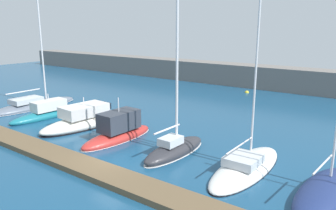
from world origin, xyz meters
The scene contains 11 objects.
ground_plane centered at (0.00, 0.00, 0.00)m, with size 120.00×120.00×0.00m, color navy.
dock_pier centered at (0.00, -1.84, 0.18)m, with size 43.45×2.02×0.37m, color brown.
breakwater_seawall centered at (0.00, 31.77, 1.56)m, with size 108.00×3.90×3.13m, color slate.
sailboat_slate_nearest centered at (-17.64, 5.41, 0.36)m, with size 2.82×10.15×20.05m.
motorboat_teal_second centered at (-12.96, 3.67, 0.49)m, with size 1.99×6.84×2.61m.
motorboat_ivory_third centered at (-7.79, 4.55, 0.51)m, with size 3.75×9.60×2.94m.
motorboat_red_fourth centered at (-2.85, 3.45, 0.62)m, with size 2.31×7.01×3.74m.
sailboat_charcoal_fifth centered at (2.48, 3.57, 0.41)m, with size 2.03×6.29×11.53m.
sailboat_white_sixth centered at (7.58, 4.05, 0.26)m, with size 2.70×8.44×18.12m.
sailboat_navy_seventh centered at (12.23, 3.37, 0.35)m, with size 2.76×7.20×15.77m.
mooring_buoy_yellow centered at (-2.18, 26.90, 0.00)m, with size 0.55×0.55×0.55m, color yellow.
Camera 1 is at (14.95, -14.17, 8.75)m, focal length 35.35 mm.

